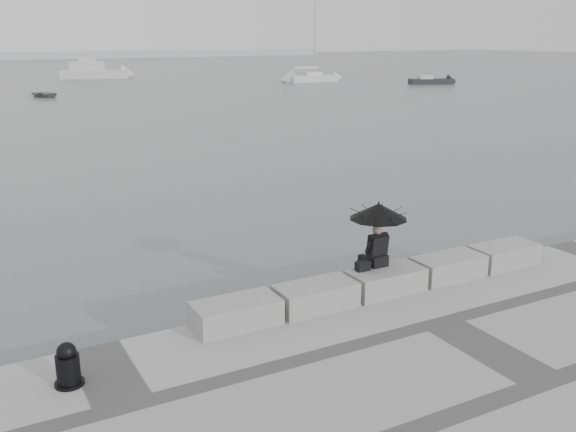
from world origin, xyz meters
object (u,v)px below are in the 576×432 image
mooring_bollard (68,367)px  small_motorboat (431,81)px  dinghy (46,94)px  motor_cruiser (95,72)px  sailboat_right (312,77)px  seated_person (378,219)px

mooring_bollard → small_motorboat: mooring_bollard is taller
dinghy → motor_cruiser: bearing=33.7°
mooring_bollard → sailboat_right: bearing=56.5°
seated_person → small_motorboat: 66.87m
sailboat_right → motor_cruiser: 29.52m
sailboat_right → mooring_bollard: bearing=-123.9°
small_motorboat → dinghy: size_ratio=1.75×
sailboat_right → small_motorboat: (10.59, -10.09, -0.22)m
seated_person → motor_cruiser: size_ratio=0.15×
mooring_bollard → motor_cruiser: (17.90, 80.21, 0.09)m
seated_person → motor_cruiser: 80.07m
mooring_bollard → motor_cruiser: motor_cruiser is taller
mooring_bollard → motor_cruiser: bearing=77.4°
seated_person → dinghy: 54.30m
motor_cruiser → small_motorboat: (33.00, -29.30, -0.57)m
seated_person → dinghy: seated_person is taller
motor_cruiser → small_motorboat: size_ratio=1.68×
sailboat_right → dinghy: (-32.44, -5.78, -0.28)m
mooring_bollard → motor_cruiser: size_ratio=0.08×
seated_person → dinghy: size_ratio=0.44×
sailboat_right → motor_cruiser: (-22.41, 19.21, 0.35)m
seated_person → dinghy: bearing=87.3°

